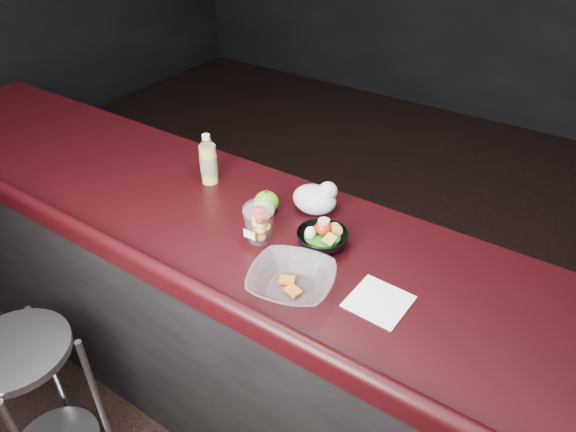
{
  "coord_description": "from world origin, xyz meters",
  "views": [
    {
      "loc": [
        0.78,
        -0.8,
        2.05
      ],
      "look_at": [
        0.03,
        0.32,
        1.1
      ],
      "focal_mm": 32.0,
      "sensor_mm": 36.0,
      "label": 1
    }
  ],
  "objects_px": {
    "stool_left": "(31,386)",
    "takeout_bowl": "(292,281)",
    "fruit_cup": "(259,221)",
    "snack_bowl": "(322,238)",
    "lemonade_bottle": "(209,163)",
    "green_apple": "(266,202)"
  },
  "relations": [
    {
      "from": "stool_left",
      "to": "takeout_bowl",
      "type": "height_order",
      "value": "takeout_bowl"
    },
    {
      "from": "green_apple",
      "to": "snack_bowl",
      "type": "bearing_deg",
      "value": -11.83
    },
    {
      "from": "snack_bowl",
      "to": "takeout_bowl",
      "type": "relative_size",
      "value": 0.66
    },
    {
      "from": "lemonade_bottle",
      "to": "fruit_cup",
      "type": "bearing_deg",
      "value": -26.4
    },
    {
      "from": "green_apple",
      "to": "takeout_bowl",
      "type": "height_order",
      "value": "green_apple"
    },
    {
      "from": "stool_left",
      "to": "green_apple",
      "type": "bearing_deg",
      "value": 58.27
    },
    {
      "from": "green_apple",
      "to": "snack_bowl",
      "type": "distance_m",
      "value": 0.27
    },
    {
      "from": "fruit_cup",
      "to": "snack_bowl",
      "type": "bearing_deg",
      "value": 25.23
    },
    {
      "from": "stool_left",
      "to": "takeout_bowl",
      "type": "xyz_separation_m",
      "value": [
        0.77,
        0.49,
        0.52
      ]
    },
    {
      "from": "stool_left",
      "to": "snack_bowl",
      "type": "height_order",
      "value": "snack_bowl"
    },
    {
      "from": "stool_left",
      "to": "snack_bowl",
      "type": "distance_m",
      "value": 1.15
    },
    {
      "from": "green_apple",
      "to": "takeout_bowl",
      "type": "relative_size",
      "value": 0.3
    },
    {
      "from": "stool_left",
      "to": "snack_bowl",
      "type": "relative_size",
      "value": 3.65
    },
    {
      "from": "stool_left",
      "to": "lemonade_bottle",
      "type": "xyz_separation_m",
      "value": [
        0.17,
        0.81,
        0.57
      ]
    },
    {
      "from": "lemonade_bottle",
      "to": "green_apple",
      "type": "distance_m",
      "value": 0.31
    },
    {
      "from": "fruit_cup",
      "to": "snack_bowl",
      "type": "height_order",
      "value": "fruit_cup"
    },
    {
      "from": "fruit_cup",
      "to": "takeout_bowl",
      "type": "relative_size",
      "value": 0.48
    },
    {
      "from": "lemonade_bottle",
      "to": "fruit_cup",
      "type": "xyz_separation_m",
      "value": [
        0.38,
        -0.19,
        -0.01
      ]
    },
    {
      "from": "snack_bowl",
      "to": "green_apple",
      "type": "bearing_deg",
      "value": 168.17
    },
    {
      "from": "takeout_bowl",
      "to": "stool_left",
      "type": "bearing_deg",
      "value": -147.4
    },
    {
      "from": "fruit_cup",
      "to": "green_apple",
      "type": "height_order",
      "value": "fruit_cup"
    },
    {
      "from": "green_apple",
      "to": "snack_bowl",
      "type": "height_order",
      "value": "same"
    }
  ]
}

